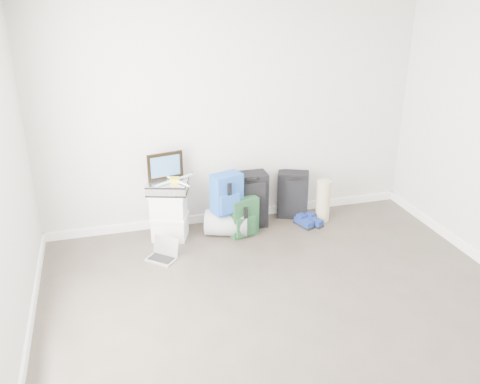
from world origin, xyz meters
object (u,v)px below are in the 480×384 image
object	(u,v)px
briefcase	(168,187)
carry_on	(293,195)
boxes_stack	(169,215)
large_suitcase	(249,200)
laptop	(163,254)
duffel_bag	(227,223)

from	to	relation	value
briefcase	carry_on	bearing A→B (deg)	22.90
boxes_stack	carry_on	size ratio (longest dim) A/B	0.96
boxes_stack	briefcase	distance (m)	0.35
briefcase	large_suitcase	xyz separation A→B (m)	(0.96, 0.04, -0.29)
briefcase	carry_on	size ratio (longest dim) A/B	0.75
large_suitcase	laptop	bearing A→B (deg)	-155.13
briefcase	duffel_bag	size ratio (longest dim) A/B	0.90
boxes_stack	briefcase	xyz separation A→B (m)	(0.00, 0.00, 0.35)
boxes_stack	large_suitcase	world-z (taller)	large_suitcase
duffel_bag	boxes_stack	bearing A→B (deg)	-169.68
large_suitcase	briefcase	bearing A→B (deg)	-176.69
large_suitcase	carry_on	bearing A→B (deg)	10.26
briefcase	laptop	xyz separation A→B (m)	(-0.15, -0.45, -0.58)
boxes_stack	laptop	size ratio (longest dim) A/B	1.51
boxes_stack	duffel_bag	bearing A→B (deg)	10.28
large_suitcase	carry_on	world-z (taller)	large_suitcase
briefcase	carry_on	xyz separation A→B (m)	(1.57, 0.14, -0.34)
boxes_stack	large_suitcase	bearing A→B (deg)	22.68
duffel_bag	large_suitcase	world-z (taller)	large_suitcase
laptop	briefcase	bearing A→B (deg)	113.36
duffel_bag	carry_on	distance (m)	0.97
boxes_stack	carry_on	world-z (taller)	carry_on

